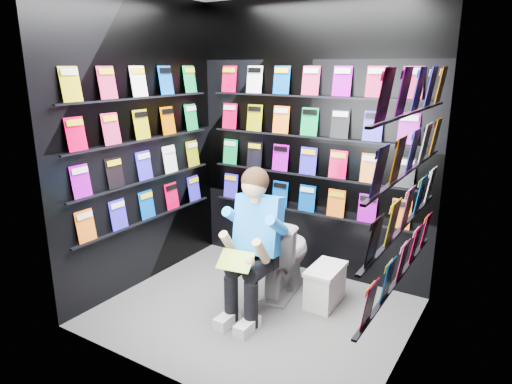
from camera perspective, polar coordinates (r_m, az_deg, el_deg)
The scene contains 13 objects.
floor at distance 3.95m, azimuth -0.26°, elevation -14.76°, with size 2.40×2.40×0.00m, color #5A5A58.
wall_back at distance 4.34m, azimuth 6.80°, elevation 6.26°, with size 2.40×0.04×2.60m, color black.
wall_front at distance 2.71m, azimuth -11.64°, elevation 0.35°, with size 2.40×0.04×2.60m, color black.
wall_left at distance 4.23m, azimuth -14.25°, elevation 5.64°, with size 0.04×2.00×2.60m, color black.
wall_right at distance 3.03m, azimuth 19.30°, elevation 1.40°, with size 0.04×2.00×2.60m, color black.
comics_back at distance 4.32m, azimuth 6.63°, elevation 6.28°, with size 2.10×0.06×1.37m, color #BE5500, non-canonical shape.
comics_left at distance 4.21m, azimuth -13.96°, elevation 5.68°, with size 0.06×1.70×1.37m, color #BE5500, non-canonical shape.
comics_right at distance 3.04m, azimuth 18.75°, elevation 1.57°, with size 0.06×1.70×1.37m, color #BE5500, non-canonical shape.
toilet at distance 4.12m, azimuth 3.26°, elevation -7.74°, with size 0.42×0.75×0.73m, color white.
longbox at distance 4.05m, azimuth 8.63°, elevation -11.66°, with size 0.23×0.41×0.31m, color silver.
longbox_lid at distance 3.97m, azimuth 8.73°, elevation -9.47°, with size 0.25×0.43×0.03m, color silver.
reader at distance 3.67m, azimuth 0.49°, elevation -4.28°, with size 0.49×0.71×1.32m, color #2280E2, non-canonical shape.
held_comic at distance 3.46m, azimuth -2.57°, elevation -8.58°, with size 0.27×0.01×0.18m, color green.
Camera 1 is at (1.82, -2.88, 2.00)m, focal length 32.00 mm.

